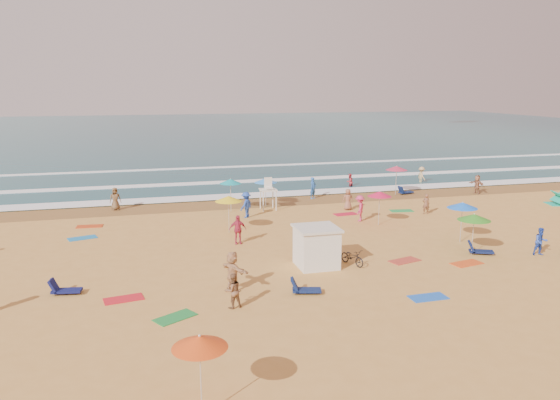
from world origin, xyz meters
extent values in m
plane|color=gold|center=(0.00, 0.00, 0.00)|extent=(220.00, 220.00, 0.00)
cube|color=#0C4756|center=(0.00, 84.00, 0.00)|extent=(220.00, 140.00, 0.18)
plane|color=olive|center=(0.00, 12.50, 0.01)|extent=(220.00, 220.00, 0.00)
cube|color=white|center=(0.00, 15.00, 0.10)|extent=(200.00, 2.20, 0.05)
cube|color=white|center=(0.00, 22.00, 0.10)|extent=(200.00, 1.60, 0.05)
cube|color=white|center=(0.00, 32.00, 0.10)|extent=(200.00, 1.20, 0.05)
cube|color=silver|center=(-2.57, -3.95, 1.00)|extent=(2.00, 2.00, 2.00)
cube|color=silver|center=(-2.57, -3.95, 2.06)|extent=(2.20, 2.20, 0.12)
imported|color=black|center=(-0.67, -4.25, 0.43)|extent=(1.14, 1.74, 0.86)
cone|color=blue|center=(7.31, -1.93, 2.29)|extent=(1.79, 1.79, 0.35)
cone|color=#358CF2|center=(-1.69, 11.04, 2.04)|extent=(1.78, 1.78, 0.35)
cone|color=#379121|center=(6.50, -4.30, 2.16)|extent=(1.81, 1.81, 0.35)
cone|color=#D91645|center=(4.32, 3.20, 2.16)|extent=(1.61, 1.61, 0.35)
cone|color=#E44813|center=(-10.02, -15.74, 2.31)|extent=(1.59, 1.59, 0.35)
cone|color=yellow|center=(-5.85, 3.87, 2.23)|extent=(1.73, 1.73, 0.35)
cone|color=#149DAA|center=(-4.70, 9.74, 2.32)|extent=(1.61, 1.61, 0.35)
cone|color=#CB2D50|center=(10.28, 12.50, 2.34)|extent=(1.86, 1.86, 0.35)
cube|color=#101450|center=(-14.80, -4.76, 0.17)|extent=(1.37, 0.77, 0.34)
cube|color=#0F1E4F|center=(-4.24, -7.52, 0.17)|extent=(1.40, 0.88, 0.34)
cube|color=#0F1A4B|center=(7.05, -4.41, 0.17)|extent=(1.42, 1.05, 0.34)
cube|color=#0F1F4E|center=(11.30, 12.50, 0.17)|extent=(1.38, 0.79, 0.34)
cube|color=red|center=(-12.30, -6.06, 0.01)|extent=(1.82, 1.13, 0.03)
cube|color=#1E78BD|center=(-14.90, 4.88, 0.01)|extent=(1.87, 1.31, 0.03)
cube|color=#208337|center=(-10.24, -8.64, 0.01)|extent=(1.90, 1.59, 0.03)
cube|color=#C53D15|center=(-14.68, 7.83, 0.01)|extent=(1.76, 0.99, 0.03)
cube|color=#B93C2B|center=(2.34, -4.37, 0.01)|extent=(1.87, 1.29, 0.03)
cube|color=red|center=(3.31, 6.69, 0.01)|extent=(1.77, 1.02, 0.03)
cube|color=blue|center=(0.87, -9.39, 0.01)|extent=(1.72, 0.89, 0.03)
cube|color=green|center=(7.82, 6.61, 0.01)|extent=(1.82, 1.12, 0.03)
cube|color=#E64D19|center=(5.31, -5.65, 0.01)|extent=(1.84, 1.18, 0.03)
imported|color=#9E6548|center=(17.37, 11.08, 0.83)|extent=(0.89, 1.62, 1.66)
imported|color=#D0343E|center=(7.80, 16.94, 0.51)|extent=(0.92, 0.86, 1.52)
imported|color=tan|center=(15.40, 17.19, 0.67)|extent=(0.71, 1.20, 1.84)
imported|color=tan|center=(-7.42, -6.26, 0.94)|extent=(1.32, 1.79, 1.88)
imported|color=#D73567|center=(3.50, 4.54, 0.92)|extent=(1.20, 1.36, 1.83)
imported|color=blue|center=(10.12, -5.39, 0.79)|extent=(0.86, 0.73, 1.57)
imported|color=#264BB3|center=(-3.95, 7.64, 0.93)|extent=(1.34, 1.33, 1.86)
imported|color=blue|center=(2.80, 12.77, 0.90)|extent=(0.79, 0.74, 1.81)
imported|color=brown|center=(-7.77, -8.24, 0.77)|extent=(0.87, 0.75, 1.54)
imported|color=brown|center=(9.10, 5.31, 0.75)|extent=(0.61, 0.47, 1.49)
imported|color=#C73150|center=(-5.78, 1.24, 0.88)|extent=(1.04, 0.47, 1.75)
imported|color=brown|center=(-13.10, 12.57, 0.87)|extent=(0.91, 0.65, 1.73)
imported|color=#955C44|center=(4.02, 8.03, 0.82)|extent=(0.88, 0.64, 1.64)
camera|label=1|loc=(-11.49, -29.86, 9.28)|focal=35.00mm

